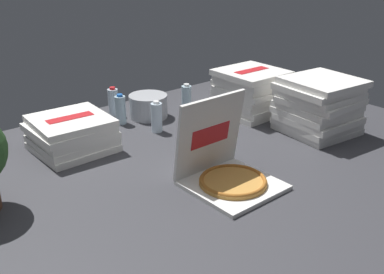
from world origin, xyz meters
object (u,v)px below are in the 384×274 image
Objects in this scene: open_pizza_box at (226,169)px; ice_bucket at (148,106)px; pizza_stack_left_far at (71,134)px; pizza_stack_right_mid at (252,92)px; water_bottle_0 at (186,99)px; pizza_stack_left_near at (318,106)px; water_bottle_3 at (157,117)px; water_bottle_2 at (121,110)px; water_bottle_1 at (113,102)px.

open_pizza_box is 1.06m from ice_bucket.
pizza_stack_right_mid is (1.24, -0.23, 0.06)m from pizza_stack_left_far.
pizza_stack_left_near is at bearing -65.11° from water_bottle_0.
ice_bucket is 1.30× the size of water_bottle_0.
open_pizza_box is 0.92m from pizza_stack_left_near.
ice_bucket is (0.65, 0.16, -0.02)m from pizza_stack_left_far.
water_bottle_3 is (0.53, -0.09, -0.00)m from pizza_stack_left_far.
open_pizza_box is 1.04m from water_bottle_2.
water_bottle_2 reaches higher than ice_bucket.
water_bottle_2 is at bearing 109.92° from water_bottle_3.
water_bottle_2 is (0.44, 0.17, -0.00)m from pizza_stack_left_far.
pizza_stack_right_mid is 0.45m from water_bottle_0.
pizza_stack_left_far is (-0.39, 0.86, 0.02)m from open_pizza_box.
open_pizza_box reaches higher than water_bottle_2.
water_bottle_3 is at bearing 139.40° from pizza_stack_left_near.
pizza_stack_right_mid reaches higher than water_bottle_1.
open_pizza_box is 1.06m from pizza_stack_right_mid.
open_pizza_box is 2.12× the size of water_bottle_2.
water_bottle_1 is 0.17m from water_bottle_2.
water_bottle_0 is (0.52, 0.94, 0.02)m from open_pizza_box.
water_bottle_2 is (-0.05, -0.17, 0.00)m from water_bottle_1.
pizza_stack_left_near is at bearing -84.29° from pizza_stack_right_mid.
water_bottle_3 is (-0.11, -0.25, 0.02)m from ice_bucket.
ice_bucket is 0.28m from water_bottle_3.
pizza_stack_right_mid is 2.21× the size of water_bottle_3.
open_pizza_box is 1.08m from water_bottle_0.
open_pizza_box is at bearing -172.41° from pizza_stack_left_near.
pizza_stack_left_near reaches higher than water_bottle_2.
water_bottle_1 is 1.00× the size of water_bottle_2.
ice_bucket is at bearing 146.63° from pizza_stack_right_mid.
water_bottle_3 is at bearing -156.28° from water_bottle_0.
water_bottle_1 is at bearing 142.94° from pizza_stack_right_mid.
water_bottle_1 is at bearing 74.58° from water_bottle_2.
pizza_stack_right_mid is 2.21× the size of water_bottle_0.
open_pizza_box reaches higher than pizza_stack_right_mid.
open_pizza_box is at bearing -65.85° from pizza_stack_left_far.
pizza_stack_right_mid is (-0.05, 0.51, -0.02)m from pizza_stack_left_near.
ice_bucket is (0.26, 1.02, -0.00)m from open_pizza_box.
pizza_stack_left_far is 1.26m from pizza_stack_right_mid.
pizza_stack_left_near is 1.05× the size of pizza_stack_right_mid.
water_bottle_0 is 0.49m from water_bottle_2.
pizza_stack_left_far is 1.67× the size of ice_bucket.
water_bottle_1 is at bearing 132.11° from ice_bucket.
ice_bucket is at bearing 125.63° from pizza_stack_left_near.
water_bottle_3 is (0.05, -0.43, 0.00)m from water_bottle_1.
water_bottle_1 is at bearing 96.71° from water_bottle_3.
pizza_stack_left_near is 1.79× the size of ice_bucket.
water_bottle_2 is (-0.81, 0.41, -0.06)m from pizza_stack_right_mid.
open_pizza_box reaches higher than ice_bucket.
pizza_stack_left_near is (0.90, 0.12, 0.09)m from open_pizza_box.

